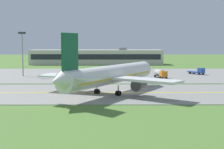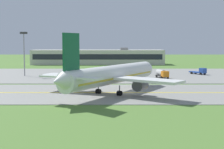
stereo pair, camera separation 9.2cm
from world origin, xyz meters
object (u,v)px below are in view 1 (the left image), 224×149
object	(u,v)px
service_truck_baggage	(102,73)
apron_light_mast	(22,48)
airplane_lead	(111,75)
service_truck_fuel	(198,71)
service_truck_catering	(161,73)

from	to	relation	value
service_truck_baggage	apron_light_mast	world-z (taller)	apron_light_mast
airplane_lead	service_truck_fuel	xyz separation A→B (m)	(30.73, 43.39, -2.95)
service_truck_fuel	service_truck_catering	distance (m)	18.98
service_truck_baggage	service_truck_catering	distance (m)	18.55
service_truck_fuel	service_truck_catering	world-z (taller)	service_truck_catering
service_truck_fuel	apron_light_mast	distance (m)	60.73
service_truck_fuel	service_truck_baggage	bearing A→B (deg)	-163.69
airplane_lead	apron_light_mast	bearing A→B (deg)	127.40
airplane_lead	service_truck_baggage	distance (m)	33.79
service_truck_baggage	service_truck_fuel	distance (m)	34.94
airplane_lead	service_truck_fuel	bearing A→B (deg)	54.69
airplane_lead	service_truck_catering	world-z (taller)	airplane_lead
service_truck_fuel	apron_light_mast	bearing A→B (deg)	-175.09
service_truck_fuel	apron_light_mast	size ratio (longest dim) A/B	0.44
service_truck_baggage	service_truck_catering	bearing A→B (deg)	-5.34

